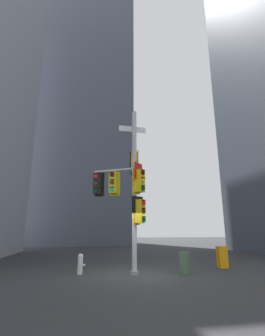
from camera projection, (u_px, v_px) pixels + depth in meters
name	position (u px, v px, depth m)	size (l,w,h in m)	color
ground	(135.00, 275.00, 10.16)	(120.00, 120.00, 0.00)	#2D2D30
building_mid_block	(84.00, 120.00, 38.73)	(13.45, 13.45, 37.36)	#4C5460
signal_pole_assembly	(130.00, 180.00, 11.86)	(2.63, 3.62, 7.37)	#B2B2B5
fire_hydrant	(80.00, 263.00, 10.42)	(0.33, 0.23, 0.83)	silver
newspaper_box	(222.00, 257.00, 12.21)	(0.45, 0.36, 1.02)	orange
trash_bin	(185.00, 263.00, 10.49)	(0.47, 0.47, 0.89)	#3F593F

